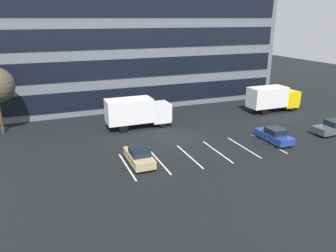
# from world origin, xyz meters

# --- Properties ---
(ground_plane) EXTENTS (120.00, 120.00, 0.00)m
(ground_plane) POSITION_xyz_m (0.00, 0.00, 0.00)
(ground_plane) COLOR black
(office_building) EXTENTS (38.97, 12.74, 21.60)m
(office_building) POSITION_xyz_m (0.00, 17.95, 10.80)
(office_building) COLOR slate
(office_building) RESTS_ON ground_plane
(lot_markings) EXTENTS (14.14, 5.40, 0.01)m
(lot_markings) POSITION_xyz_m (-0.00, -4.27, 0.00)
(lot_markings) COLOR silver
(lot_markings) RESTS_ON ground_plane
(box_truck_white) EXTENTS (7.15, 2.37, 3.31)m
(box_truck_white) POSITION_xyz_m (-3.34, 4.96, 1.87)
(box_truck_white) COLOR white
(box_truck_white) RESTS_ON ground_plane
(box_truck_yellow) EXTENTS (7.01, 2.32, 3.25)m
(box_truck_yellow) POSITION_xyz_m (14.65, 4.87, 1.83)
(box_truck_yellow) COLOR yellow
(box_truck_yellow) RESTS_ON ground_plane
(sedan_navy) EXTENTS (1.69, 4.04, 1.45)m
(sedan_navy) POSITION_xyz_m (7.73, -4.13, 0.68)
(sedan_navy) COLOR navy
(sedan_navy) RESTS_ON ground_plane
(sedan_tan) EXTENTS (1.68, 4.00, 1.43)m
(sedan_tan) POSITION_xyz_m (-5.92, -4.13, 0.68)
(sedan_tan) COLOR tan
(sedan_tan) RESTS_ON ground_plane
(sedan_charcoal) EXTENTS (4.15, 1.74, 1.49)m
(sedan_charcoal) POSITION_xyz_m (14.97, -4.54, 0.70)
(sedan_charcoal) COLOR #474C51
(sedan_charcoal) RESTS_ON ground_plane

